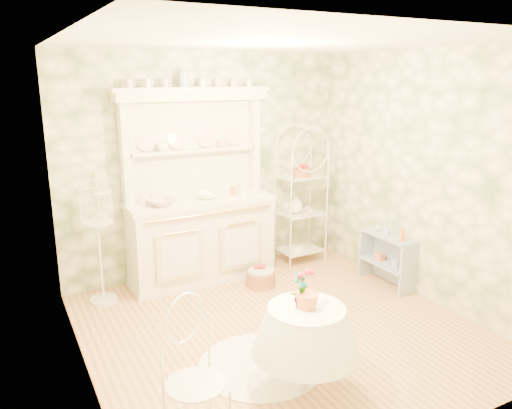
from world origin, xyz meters
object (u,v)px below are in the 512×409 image
kitchen_dresser (200,188)px  round_table (305,348)px  bakers_rack (301,191)px  side_shelf (387,261)px  birdcage_stand (99,243)px  cafe_chair (195,379)px  floor_basket (261,276)px

kitchen_dresser → round_table: bearing=-93.1°
bakers_rack → side_shelf: bearing=-70.2°
birdcage_stand → bakers_rack: bearing=1.2°
side_shelf → birdcage_stand: bearing=152.5°
kitchen_dresser → bakers_rack: 1.41m
bakers_rack → side_shelf: 1.42m
bakers_rack → birdcage_stand: bakers_rack is taller
side_shelf → cafe_chair: cafe_chair is taller
kitchen_dresser → side_shelf: kitchen_dresser is taller
bakers_rack → side_shelf: (0.48, -1.15, -0.67)m
bakers_rack → side_shelf: size_ratio=2.88×
bakers_rack → birdcage_stand: (-2.60, -0.06, -0.28)m
bakers_rack → floor_basket: (-0.87, -0.51, -0.84)m
round_table → bakers_rack: bearing=57.9°
round_table → floor_basket: size_ratio=2.04×
kitchen_dresser → birdcage_stand: size_ratio=1.69×
kitchen_dresser → floor_basket: size_ratio=6.30×
side_shelf → round_table: bearing=-155.1°
birdcage_stand → cafe_chair: bearing=-87.6°
side_shelf → floor_basket: (-1.35, 0.64, -0.17)m
kitchen_dresser → round_table: 2.59m
bakers_rack → floor_basket: bakers_rack is taller
side_shelf → floor_basket: bearing=146.5°
side_shelf → cafe_chair: size_ratio=0.68×
floor_basket → cafe_chair: bearing=-127.9°
side_shelf → round_table: size_ratio=0.89×
cafe_chair → birdcage_stand: (-0.11, 2.54, 0.19)m
bakers_rack → round_table: (-1.53, -2.45, -0.59)m
round_table → floor_basket: round_table is taller
round_table → side_shelf: bearing=32.8°
cafe_chair → bakers_rack: bearing=21.3°
round_table → birdcage_stand: birdcage_stand is taller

